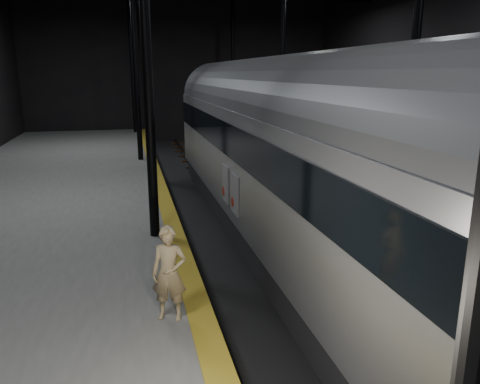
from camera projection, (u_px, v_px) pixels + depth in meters
name	position (u px, v px, depth m)	size (l,w,h in m)	color
ground	(251.00, 218.00, 17.82)	(44.00, 44.00, 0.00)	black
platform_left	(39.00, 219.00, 16.00)	(9.00, 43.80, 1.00)	#585855
platform_right	(425.00, 194.00, 19.40)	(9.00, 43.80, 1.00)	#585855
tactile_strip	(164.00, 197.00, 16.84)	(0.50, 43.80, 0.01)	olive
track	(251.00, 216.00, 17.81)	(2.40, 43.00, 0.24)	#3F3328
train	(278.00, 147.00, 14.07)	(3.20, 21.38, 5.72)	#929599
woman	(169.00, 273.00, 8.36)	(0.64, 0.42, 1.76)	tan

